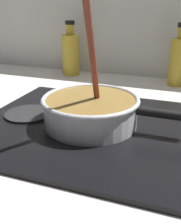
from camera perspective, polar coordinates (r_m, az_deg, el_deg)
ground at (r=0.51m, az=-6.04°, el=-16.57°), size 2.40×1.60×0.04m
backsplash_wall at (r=1.16m, az=11.60°, el=20.65°), size 2.40×0.02×0.55m
hob_plate at (r=0.69m, az=-0.00°, el=-3.03°), size 0.56×0.48×0.01m
burner_ring at (r=0.68m, az=0.00°, el=-2.27°), size 0.17×0.17×0.01m
spare_burner at (r=0.76m, az=-12.86°, el=-0.35°), size 0.12×0.12×0.01m
cooking_pan at (r=0.67m, az=0.13°, el=0.45°), size 0.35×0.24×0.32m
sauce_bottle at (r=1.18m, az=-4.13°, el=12.06°), size 0.07×0.07×0.22m
oil_bottle at (r=1.07m, az=17.67°, el=10.08°), size 0.06×0.06×0.23m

